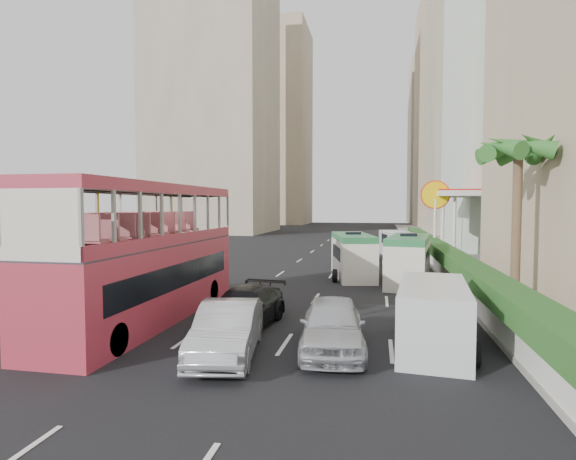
% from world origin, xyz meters
% --- Properties ---
extents(ground_plane, '(200.00, 200.00, 0.00)m').
position_xyz_m(ground_plane, '(0.00, 0.00, 0.00)').
color(ground_plane, black).
rests_on(ground_plane, ground).
extents(double_decker_bus, '(2.50, 11.00, 5.06)m').
position_xyz_m(double_decker_bus, '(-6.00, 0.00, 2.53)').
color(double_decker_bus, '#B42E40').
rests_on(double_decker_bus, ground).
extents(car_silver_lane_a, '(2.29, 4.76, 1.50)m').
position_xyz_m(car_silver_lane_a, '(-1.78, -3.35, 0.00)').
color(car_silver_lane_a, silver).
rests_on(car_silver_lane_a, ground).
extents(car_silver_lane_b, '(2.25, 4.69, 1.55)m').
position_xyz_m(car_silver_lane_b, '(1.10, -2.31, 0.00)').
color(car_silver_lane_b, silver).
rests_on(car_silver_lane_b, ground).
extents(car_black, '(2.44, 4.94, 1.38)m').
position_xyz_m(car_black, '(-2.19, -0.44, 0.00)').
color(car_black, black).
rests_on(car_black, ground).
extents(van_asset, '(3.09, 5.66, 1.50)m').
position_xyz_m(van_asset, '(0.83, 18.53, 0.00)').
color(van_asset, silver).
rests_on(van_asset, ground).
extents(minibus_near, '(3.08, 6.09, 2.58)m').
position_xyz_m(minibus_near, '(0.93, 11.55, 1.29)').
color(minibus_near, silver).
rests_on(minibus_near, ground).
extents(minibus_far, '(2.83, 6.15, 2.63)m').
position_xyz_m(minibus_far, '(4.05, 9.84, 1.31)').
color(minibus_far, silver).
rests_on(minibus_far, ground).
extents(panel_van_near, '(2.39, 4.98, 1.92)m').
position_xyz_m(panel_van_near, '(4.03, -1.40, 0.96)').
color(panel_van_near, silver).
rests_on(panel_van_near, ground).
extents(panel_van_far, '(2.96, 5.50, 2.08)m').
position_xyz_m(panel_van_far, '(3.96, 23.78, 1.04)').
color(panel_van_far, silver).
rests_on(panel_van_far, ground).
extents(sidewalk, '(6.00, 120.00, 0.18)m').
position_xyz_m(sidewalk, '(9.00, 25.00, 0.09)').
color(sidewalk, '#99968C').
rests_on(sidewalk, ground).
extents(kerb_wall, '(0.30, 44.00, 1.00)m').
position_xyz_m(kerb_wall, '(6.20, 14.00, 0.68)').
color(kerb_wall, silver).
rests_on(kerb_wall, sidewalk).
extents(hedge, '(1.10, 44.00, 0.70)m').
position_xyz_m(hedge, '(6.20, 14.00, 1.53)').
color(hedge, '#2D6626').
rests_on(hedge, kerb_wall).
extents(palm_tree, '(0.36, 0.36, 6.40)m').
position_xyz_m(palm_tree, '(7.80, 4.00, 3.38)').
color(palm_tree, brown).
rests_on(palm_tree, sidewalk).
extents(shell_station, '(6.50, 8.00, 5.50)m').
position_xyz_m(shell_station, '(10.00, 23.00, 2.75)').
color(shell_station, silver).
rests_on(shell_station, ground).
extents(tower_mid, '(16.00, 16.00, 50.00)m').
position_xyz_m(tower_mid, '(18.00, 58.00, 25.00)').
color(tower_mid, '#B7A890').
rests_on(tower_mid, ground).
extents(tower_far_a, '(14.00, 14.00, 44.00)m').
position_xyz_m(tower_far_a, '(17.00, 82.00, 22.00)').
color(tower_far_a, tan).
rests_on(tower_far_a, ground).
extents(tower_far_b, '(14.00, 14.00, 40.00)m').
position_xyz_m(tower_far_b, '(17.00, 104.00, 20.00)').
color(tower_far_b, '#B7A890').
rests_on(tower_far_b, ground).
extents(tower_left_a, '(18.00, 18.00, 52.00)m').
position_xyz_m(tower_left_a, '(-24.00, 55.00, 26.00)').
color(tower_left_a, '#B7A890').
rests_on(tower_left_a, ground).
extents(tower_left_b, '(16.00, 16.00, 46.00)m').
position_xyz_m(tower_left_b, '(-22.00, 90.00, 23.00)').
color(tower_left_b, tan).
rests_on(tower_left_b, ground).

